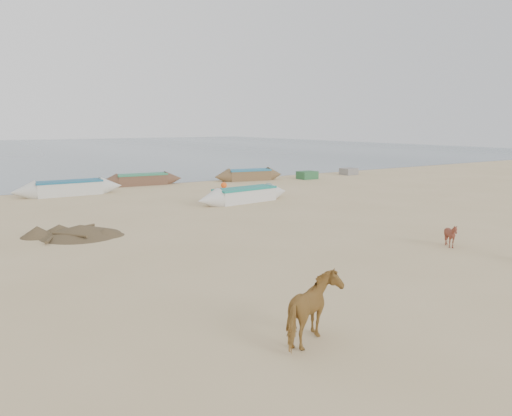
{
  "coord_description": "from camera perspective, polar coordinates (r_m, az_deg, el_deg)",
  "views": [
    {
      "loc": [
        -11.53,
        -13.78,
        4.6
      ],
      "look_at": [
        0.0,
        4.0,
        1.0
      ],
      "focal_mm": 35.0,
      "sensor_mm": 36.0,
      "label": 1
    }
  ],
  "objects": [
    {
      "name": "near_canoe",
      "position": [
        29.49,
        -1.29,
        1.52
      ],
      "size": [
        6.77,
        2.12,
        0.87
      ],
      "primitive_type": null,
      "rotation": [
        0.0,
        0.0,
        0.13
      ],
      "color": "silver",
      "rests_on": "ground"
    },
    {
      "name": "beach_clutter",
      "position": [
        36.45,
        -8.21,
        2.76
      ],
      "size": [
        41.08,
        4.46,
        0.64
      ],
      "color": "#2D643E",
      "rests_on": "ground"
    },
    {
      "name": "cow_adult",
      "position": [
        10.76,
        6.57,
        -11.5
      ],
      "size": [
        1.9,
        1.52,
        1.46
      ],
      "primitive_type": "imported",
      "rotation": [
        0.0,
        0.0,
        2.07
      ],
      "color": "olive",
      "rests_on": "ground"
    },
    {
      "name": "ground",
      "position": [
        18.55,
        6.76,
        -4.79
      ],
      "size": [
        140.0,
        140.0,
        0.0
      ],
      "primitive_type": "plane",
      "color": "tan",
      "rests_on": "ground"
    },
    {
      "name": "calf_front",
      "position": [
        20.11,
        21.37,
        -2.93
      ],
      "size": [
        0.98,
        0.92,
        0.91
      ],
      "primitive_type": "imported",
      "rotation": [
        0.0,
        0.0,
        -1.32
      ],
      "color": "brown",
      "rests_on": "ground"
    },
    {
      "name": "debris_pile",
      "position": [
        21.98,
        -19.41,
        -2.4
      ],
      "size": [
        4.33,
        4.33,
        0.45
      ],
      "primitive_type": "cone",
      "rotation": [
        0.0,
        0.0,
        0.41
      ],
      "color": "brown",
      "rests_on": "ground"
    },
    {
      "name": "waterline_canoes",
      "position": [
        34.85,
        -24.68,
        1.9
      ],
      "size": [
        41.92,
        4.9,
        0.96
      ],
      "color": "brown",
      "rests_on": "ground"
    },
    {
      "name": "sea",
      "position": [
        96.58,
        -26.22,
        5.93
      ],
      "size": [
        160.0,
        160.0,
        0.0
      ],
      "primitive_type": "plane",
      "color": "slate",
      "rests_on": "ground"
    }
  ]
}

